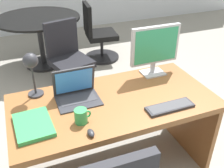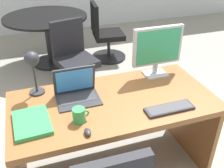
% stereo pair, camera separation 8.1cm
% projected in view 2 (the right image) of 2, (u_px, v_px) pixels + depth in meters
% --- Properties ---
extents(ground, '(12.00, 12.00, 0.00)m').
position_uv_depth(ground, '(77.00, 87.00, 3.59)').
color(ground, gray).
extents(desk, '(1.55, 0.77, 0.75)m').
position_uv_depth(desk, '(112.00, 118.00, 2.12)').
color(desk, brown).
rests_on(desk, ground).
extents(monitor, '(0.44, 0.16, 0.44)m').
position_uv_depth(monitor, '(158.00, 48.00, 2.21)').
color(monitor, '#B7BABF').
rests_on(monitor, desk).
extents(laptop, '(0.32, 0.25, 0.24)m').
position_uv_depth(laptop, '(76.00, 88.00, 1.99)').
color(laptop, '#2D2D33').
rests_on(laptop, desk).
extents(keyboard, '(0.36, 0.11, 0.02)m').
position_uv_depth(keyboard, '(169.00, 109.00, 1.87)').
color(keyboard, '#2D2D33').
rests_on(keyboard, desk).
extents(mouse, '(0.04, 0.08, 0.03)m').
position_uv_depth(mouse, '(88.00, 132.00, 1.65)').
color(mouse, '#2D2D33').
rests_on(mouse, desk).
extents(desk_lamp, '(0.12, 0.15, 0.36)m').
position_uv_depth(desk_lamp, '(33.00, 64.00, 1.92)').
color(desk_lamp, '#2D2D33').
rests_on(desk_lamp, desk).
extents(book, '(0.25, 0.33, 0.03)m').
position_uv_depth(book, '(32.00, 122.00, 1.73)').
color(book, green).
rests_on(book, desk).
extents(coffee_mug, '(0.11, 0.09, 0.10)m').
position_uv_depth(coffee_mug, '(79.00, 115.00, 1.74)').
color(coffee_mug, green).
rests_on(coffee_mug, desk).
extents(meeting_table, '(1.23, 1.23, 0.77)m').
position_uv_depth(meeting_table, '(47.00, 28.00, 3.93)').
color(meeting_table, black).
rests_on(meeting_table, ground).
extents(meeting_chair_near, '(0.56, 0.58, 0.90)m').
position_uv_depth(meeting_chair_near, '(75.00, 63.00, 3.41)').
color(meeting_chair_near, black).
rests_on(meeting_chair_near, ground).
extents(meeting_chair_far, '(0.56, 0.56, 0.91)m').
position_uv_depth(meeting_chair_far, '(105.00, 37.00, 4.21)').
color(meeting_chair_far, black).
rests_on(meeting_chair_far, ground).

